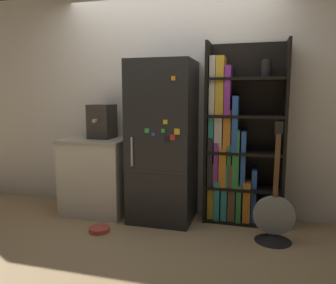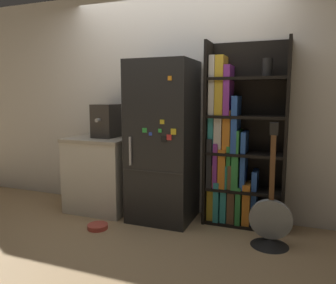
# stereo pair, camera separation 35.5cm
# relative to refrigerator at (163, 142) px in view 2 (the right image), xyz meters

# --- Properties ---
(ground_plane) EXTENTS (16.00, 16.00, 0.00)m
(ground_plane) POSITION_rel_refrigerator_xyz_m (0.00, -0.14, -0.88)
(ground_plane) COLOR tan
(wall_back) EXTENTS (8.00, 0.05, 2.60)m
(wall_back) POSITION_rel_refrigerator_xyz_m (0.00, 0.33, 0.42)
(wall_back) COLOR white
(wall_back) RESTS_ON ground_plane
(refrigerator) EXTENTS (0.68, 0.64, 1.75)m
(refrigerator) POSITION_rel_refrigerator_xyz_m (0.00, 0.00, 0.00)
(refrigerator) COLOR black
(refrigerator) RESTS_ON ground_plane
(bookshelf) EXTENTS (0.83, 0.34, 1.94)m
(bookshelf) POSITION_rel_refrigerator_xyz_m (0.77, 0.16, -0.05)
(bookshelf) COLOR black
(bookshelf) RESTS_ON ground_plane
(kitchen_counter) EXTENTS (0.75, 0.62, 0.88)m
(kitchen_counter) POSITION_rel_refrigerator_xyz_m (-0.81, 0.01, -0.43)
(kitchen_counter) COLOR silver
(kitchen_counter) RESTS_ON ground_plane
(espresso_machine) EXTENTS (0.26, 0.35, 0.39)m
(espresso_machine) POSITION_rel_refrigerator_xyz_m (-0.76, 0.06, 0.21)
(espresso_machine) COLOR #38332D
(espresso_machine) RESTS_ON kitchen_counter
(guitar) EXTENTS (0.39, 0.35, 1.16)m
(guitar) POSITION_rel_refrigerator_xyz_m (1.18, -0.29, -0.71)
(guitar) COLOR black
(guitar) RESTS_ON ground_plane
(pet_bowl) EXTENTS (0.21, 0.21, 0.05)m
(pet_bowl) POSITION_rel_refrigerator_xyz_m (-0.53, -0.53, -0.85)
(pet_bowl) COLOR #D84C3F
(pet_bowl) RESTS_ON ground_plane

